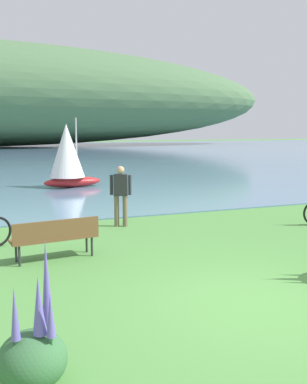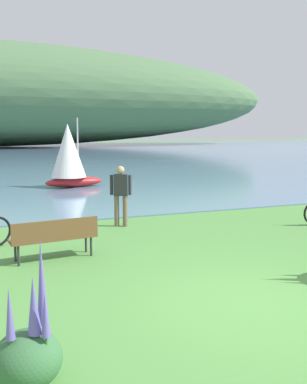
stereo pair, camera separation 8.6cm
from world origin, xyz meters
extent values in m
plane|color=#518E42|center=(0.00, 0.00, 0.00)|extent=(200.00, 200.00, 0.00)
cube|color=#5B7F9E|center=(0.00, 47.06, 0.02)|extent=(180.00, 80.00, 0.04)
cube|color=brown|center=(-2.58, 3.53, 0.45)|extent=(1.85, 0.70, 0.05)
cube|color=brown|center=(-2.55, 3.32, 0.68)|extent=(1.79, 0.26, 0.40)
cylinder|color=#2D2D33|center=(-3.36, 3.61, 0.23)|extent=(0.05, 0.05, 0.45)
cylinder|color=#2D2D33|center=(-1.84, 3.79, 0.23)|extent=(0.05, 0.05, 0.45)
cylinder|color=#2D2D33|center=(-3.31, 3.27, 0.23)|extent=(0.05, 0.05, 0.45)
cylinder|color=#2D2D33|center=(-1.80, 3.46, 0.23)|extent=(0.05, 0.05, 0.45)
cylinder|color=#72604C|center=(-0.46, 6.07, 0.44)|extent=(0.14, 0.14, 0.88)
cylinder|color=#72604C|center=(-0.24, 5.98, 0.44)|extent=(0.14, 0.14, 0.88)
cube|color=#2D2D33|center=(-0.35, 6.03, 1.18)|extent=(0.44, 0.35, 0.60)
sphere|color=tan|center=(-0.35, 6.03, 1.60)|extent=(0.22, 0.22, 0.22)
cylinder|color=#2D2D33|center=(-0.59, 6.13, 1.18)|extent=(0.09, 0.09, 0.56)
cylinder|color=#2D2D33|center=(-0.11, 5.93, 1.18)|extent=(0.09, 0.09, 0.56)
ellipsoid|color=#386B3D|center=(-3.51, -1.08, 0.31)|extent=(0.74, 0.74, 0.62)
cylinder|color=#386B3D|center=(-3.43, -1.15, 0.56)|extent=(0.02, 0.02, 0.12)
cone|color=#6B5BB7|center=(-3.43, -1.15, 0.93)|extent=(0.14, 0.14, 0.62)
cylinder|color=#386B3D|center=(-3.32, -1.25, 0.56)|extent=(0.02, 0.02, 0.12)
cone|color=#6B5BB7|center=(-3.32, -1.25, 0.85)|extent=(0.10, 0.10, 0.46)
cylinder|color=#386B3D|center=(-3.67, -1.19, 0.56)|extent=(0.02, 0.02, 0.12)
cone|color=#6B5BB7|center=(-3.67, -1.19, 0.89)|extent=(0.10, 0.10, 0.55)
cylinder|color=#386B3D|center=(-3.42, -1.16, 0.56)|extent=(0.02, 0.02, 0.12)
cone|color=#6B5BB7|center=(-3.42, -1.16, 0.85)|extent=(0.14, 0.14, 0.46)
cylinder|color=#386B3D|center=(-3.32, -0.94, 0.56)|extent=(0.02, 0.02, 0.12)
cone|color=#6B5BB7|center=(-3.32, -0.94, 1.09)|extent=(0.12, 0.12, 0.95)
ellipsoid|color=#B22323|center=(-0.03, 14.72, 0.28)|extent=(2.81, 1.07, 0.48)
cylinder|color=#B2B2B2|center=(0.18, 14.75, 1.89)|extent=(0.07, 0.07, 2.74)
cone|color=white|center=(-0.29, 14.69, 1.75)|extent=(1.80, 1.80, 2.47)
camera|label=1|loc=(-3.87, -5.52, 2.71)|focal=40.65mm
camera|label=2|loc=(-3.79, -5.55, 2.71)|focal=40.65mm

